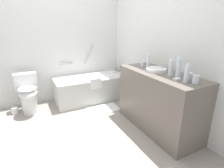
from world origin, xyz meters
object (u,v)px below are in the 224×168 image
(water_bottle_3, at_px, (171,68))
(bath_mat, at_px, (103,109))
(sink_faucet, at_px, (165,68))
(toilet_paper_roll, at_px, (15,111))
(water_bottle_2, at_px, (179,68))
(drinking_glass_2, at_px, (196,79))
(drinking_glass_0, at_px, (190,77))
(drinking_glass_1, at_px, (143,64))
(bathtub, at_px, (91,87))
(toilet, at_px, (28,93))
(water_bottle_1, at_px, (148,62))
(sink_basin, at_px, (156,70))
(soap_dish, at_px, (177,79))
(water_bottle_0, at_px, (187,74))

(water_bottle_3, relative_size, bath_mat, 0.39)
(sink_faucet, distance_m, toilet_paper_roll, 2.70)
(bath_mat, relative_size, toilet_paper_roll, 5.06)
(water_bottle_2, height_order, bath_mat, water_bottle_2)
(drinking_glass_2, relative_size, toilet_paper_roll, 0.85)
(drinking_glass_0, bearing_deg, bath_mat, 111.18)
(drinking_glass_1, bearing_deg, water_bottle_3, -90.60)
(bathtub, xyz_separation_m, drinking_glass_2, (0.55, -2.03, 0.66))
(toilet, xyz_separation_m, drinking_glass_2, (1.75, -1.99, 0.56))
(bathtub, bearing_deg, drinking_glass_2, -74.91)
(water_bottle_1, distance_m, drinking_glass_2, 0.88)
(sink_faucet, bearing_deg, water_bottle_2, -109.55)
(sink_basin, relative_size, toilet_paper_roll, 2.54)
(sink_basin, distance_m, water_bottle_2, 0.38)
(water_bottle_3, distance_m, drinking_glass_1, 0.62)
(toilet, height_order, drinking_glass_2, drinking_glass_2)
(water_bottle_3, xyz_separation_m, drinking_glass_1, (0.01, 0.62, -0.07))
(bathtub, height_order, soap_dish, bathtub)
(water_bottle_2, relative_size, water_bottle_3, 1.13)
(sink_basin, xyz_separation_m, drinking_glass_1, (0.02, 0.35, 0.02))
(water_bottle_1, distance_m, toilet_paper_roll, 2.49)
(water_bottle_2, height_order, drinking_glass_1, water_bottle_2)
(toilet, relative_size, water_bottle_3, 3.09)
(toilet, height_order, toilet_paper_roll, toilet)
(water_bottle_1, xyz_separation_m, drinking_glass_2, (-0.00, -0.87, -0.05))
(sink_basin, bearing_deg, water_bottle_0, -93.01)
(water_bottle_1, relative_size, drinking_glass_2, 2.10)
(bathtub, relative_size, toilet, 2.05)
(water_bottle_3, bearing_deg, bath_mat, 114.05)
(bathtub, distance_m, water_bottle_1, 1.46)
(water_bottle_3, bearing_deg, drinking_glass_0, -81.26)
(bath_mat, bearing_deg, drinking_glass_0, -68.82)
(drinking_glass_2, bearing_deg, water_bottle_3, 93.89)
(toilet, xyz_separation_m, drinking_glass_0, (1.76, -1.90, 0.56))
(sink_faucet, relative_size, bath_mat, 0.26)
(toilet, height_order, water_bottle_3, water_bottle_3)
(drinking_glass_2, relative_size, bath_mat, 0.17)
(drinking_glass_0, distance_m, drinking_glass_1, 0.89)
(water_bottle_0, bearing_deg, water_bottle_3, 82.55)
(water_bottle_3, relative_size, soap_dish, 2.56)
(bathtub, distance_m, drinking_glass_2, 2.20)
(water_bottle_0, xyz_separation_m, water_bottle_3, (0.04, 0.29, 0.01))
(drinking_glass_1, bearing_deg, soap_dish, -94.10)
(sink_basin, distance_m, toilet_paper_roll, 2.56)
(sink_faucet, height_order, water_bottle_2, water_bottle_2)
(water_bottle_3, distance_m, drinking_glass_2, 0.38)
(drinking_glass_1, xyz_separation_m, drinking_glass_2, (0.02, -0.99, 0.01))
(toilet, bearing_deg, drinking_glass_0, 41.71)
(drinking_glass_0, relative_size, drinking_glass_2, 0.99)
(water_bottle_1, bearing_deg, soap_dish, -96.43)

